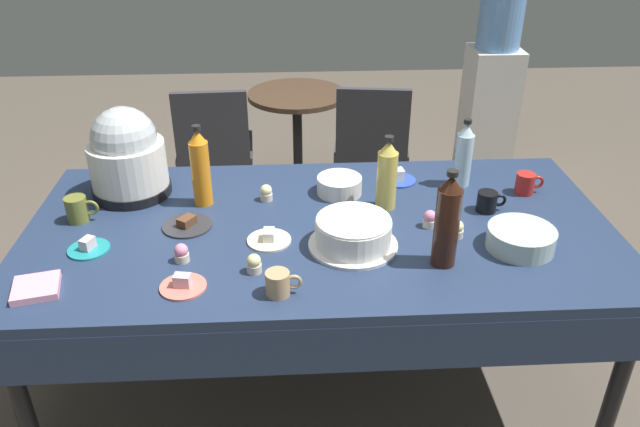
% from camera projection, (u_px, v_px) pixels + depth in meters
% --- Properties ---
extents(ground, '(9.00, 9.00, 0.00)m').
position_uv_depth(ground, '(320.00, 373.00, 2.70)').
color(ground, brown).
extents(potluck_table, '(2.20, 1.10, 0.75)m').
position_uv_depth(potluck_table, '(320.00, 239.00, 2.36)').
color(potluck_table, navy).
rests_on(potluck_table, ground).
extents(frosted_layer_cake, '(0.32, 0.32, 0.11)m').
position_uv_depth(frosted_layer_cake, '(353.00, 233.00, 2.17)').
color(frosted_layer_cake, silver).
rests_on(frosted_layer_cake, potluck_table).
extents(slow_cooker, '(0.32, 0.32, 0.37)m').
position_uv_depth(slow_cooker, '(127.00, 156.00, 2.47)').
color(slow_cooker, black).
rests_on(slow_cooker, potluck_table).
extents(glass_salad_bowl, '(0.24, 0.24, 0.08)m').
position_uv_depth(glass_salad_bowl, '(521.00, 239.00, 2.17)').
color(glass_salad_bowl, '#B2C6BC').
rests_on(glass_salad_bowl, potluck_table).
extents(ceramic_snack_bowl, '(0.18, 0.18, 0.07)m').
position_uv_depth(ceramic_snack_bowl, '(339.00, 185.00, 2.54)').
color(ceramic_snack_bowl, silver).
rests_on(ceramic_snack_bowl, potluck_table).
extents(dessert_plate_cream, '(0.16, 0.16, 0.05)m').
position_uv_depth(dessert_plate_cream, '(269.00, 239.00, 2.22)').
color(dessert_plate_cream, beige).
rests_on(dessert_plate_cream, potluck_table).
extents(dessert_plate_teal, '(0.14, 0.14, 0.05)m').
position_uv_depth(dessert_plate_teal, '(88.00, 247.00, 2.17)').
color(dessert_plate_teal, teal).
rests_on(dessert_plate_teal, potluck_table).
extents(dessert_plate_charcoal, '(0.19, 0.19, 0.04)m').
position_uv_depth(dessert_plate_charcoal, '(187.00, 224.00, 2.32)').
color(dessert_plate_charcoal, '#2D2D33').
rests_on(dessert_plate_charcoal, potluck_table).
extents(dessert_plate_coral, '(0.15, 0.15, 0.05)m').
position_uv_depth(dessert_plate_coral, '(183.00, 285.00, 1.98)').
color(dessert_plate_coral, '#E07266').
rests_on(dessert_plate_coral, potluck_table).
extents(dessert_plate_cobalt, '(0.15, 0.15, 0.06)m').
position_uv_depth(dessert_plate_cobalt, '(399.00, 178.00, 2.65)').
color(dessert_plate_cobalt, '#2D4CB2').
rests_on(dessert_plate_cobalt, potluck_table).
extents(cupcake_cocoa, '(0.05, 0.05, 0.07)m').
position_uv_depth(cupcake_cocoa, '(254.00, 264.00, 2.05)').
color(cupcake_cocoa, beige).
rests_on(cupcake_cocoa, potluck_table).
extents(cupcake_rose, '(0.05, 0.05, 0.07)m').
position_uv_depth(cupcake_rose, '(457.00, 229.00, 2.24)').
color(cupcake_rose, beige).
rests_on(cupcake_rose, potluck_table).
extents(cupcake_berry, '(0.05, 0.05, 0.07)m').
position_uv_depth(cupcake_berry, '(266.00, 193.00, 2.49)').
color(cupcake_berry, beige).
rests_on(cupcake_berry, potluck_table).
extents(cupcake_vanilla, '(0.05, 0.05, 0.07)m').
position_uv_depth(cupcake_vanilla, '(181.00, 253.00, 2.10)').
color(cupcake_vanilla, beige).
rests_on(cupcake_vanilla, potluck_table).
extents(cupcake_lemon, '(0.05, 0.05, 0.07)m').
position_uv_depth(cupcake_lemon, '(430.00, 219.00, 2.30)').
color(cupcake_lemon, beige).
rests_on(cupcake_lemon, potluck_table).
extents(soda_bottle_orange_juice, '(0.07, 0.07, 0.33)m').
position_uv_depth(soda_bottle_orange_juice, '(200.00, 168.00, 2.40)').
color(soda_bottle_orange_juice, orange).
rests_on(soda_bottle_orange_juice, potluck_table).
extents(soda_bottle_cola, '(0.08, 0.08, 0.35)m').
position_uv_depth(soda_bottle_cola, '(447.00, 222.00, 2.03)').
color(soda_bottle_cola, '#33190F').
rests_on(soda_bottle_cola, potluck_table).
extents(soda_bottle_water, '(0.07, 0.07, 0.29)m').
position_uv_depth(soda_bottle_water, '(464.00, 155.00, 2.56)').
color(soda_bottle_water, silver).
rests_on(soda_bottle_water, potluck_table).
extents(soda_bottle_ginger_ale, '(0.08, 0.08, 0.30)m').
position_uv_depth(soda_bottle_ginger_ale, '(387.00, 175.00, 2.38)').
color(soda_bottle_ginger_ale, gold).
rests_on(soda_bottle_ginger_ale, potluck_table).
extents(coffee_mug_black, '(0.12, 0.08, 0.08)m').
position_uv_depth(coffee_mug_black, '(488.00, 202.00, 2.41)').
color(coffee_mug_black, black).
rests_on(coffee_mug_black, potluck_table).
extents(coffee_mug_red, '(0.12, 0.08, 0.09)m').
position_uv_depth(coffee_mug_red, '(526.00, 183.00, 2.54)').
color(coffee_mug_red, '#B2231E').
rests_on(coffee_mug_red, potluck_table).
extents(coffee_mug_olive, '(0.12, 0.08, 0.10)m').
position_uv_depth(coffee_mug_olive, '(78.00, 209.00, 2.33)').
color(coffee_mug_olive, olive).
rests_on(coffee_mug_olive, potluck_table).
extents(coffee_mug_tan, '(0.12, 0.08, 0.08)m').
position_uv_depth(coffee_mug_tan, '(279.00, 283.00, 1.94)').
color(coffee_mug_tan, tan).
rests_on(coffee_mug_tan, potluck_table).
extents(paper_napkin_stack, '(0.17, 0.17, 0.02)m').
position_uv_depth(paper_napkin_stack, '(36.00, 288.00, 1.96)').
color(paper_napkin_stack, pink).
rests_on(paper_napkin_stack, potluck_table).
extents(maroon_chair_left, '(0.46, 0.46, 0.85)m').
position_uv_depth(maroon_chair_left, '(214.00, 144.00, 3.67)').
color(maroon_chair_left, '#333338').
rests_on(maroon_chair_left, ground).
extents(maroon_chair_right, '(0.49, 0.49, 0.85)m').
position_uv_depth(maroon_chair_right, '(372.00, 140.00, 3.71)').
color(maroon_chair_right, '#333338').
rests_on(maroon_chair_right, ground).
extents(round_cafe_table, '(0.60, 0.60, 0.72)m').
position_uv_depth(round_cafe_table, '(297.00, 127.00, 3.88)').
color(round_cafe_table, '#473323').
rests_on(round_cafe_table, ground).
extents(water_cooler, '(0.32, 0.32, 1.24)m').
position_uv_depth(water_cooler, '(490.00, 95.00, 4.14)').
color(water_cooler, silver).
rests_on(water_cooler, ground).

